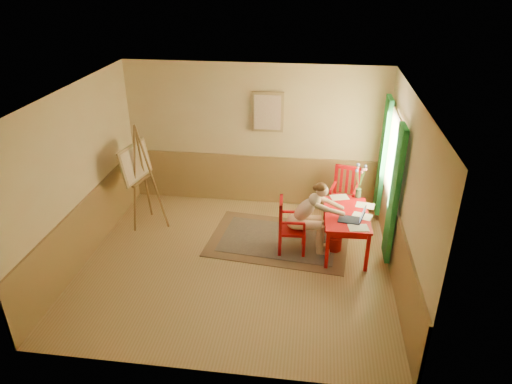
# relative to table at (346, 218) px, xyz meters

# --- Properties ---
(room) EXTENTS (5.04, 4.54, 2.84)m
(room) POSITION_rel_table_xyz_m (-1.75, -0.62, 0.77)
(room) COLOR tan
(room) RESTS_ON ground
(wainscot) EXTENTS (5.00, 4.50, 1.00)m
(wainscot) POSITION_rel_table_xyz_m (-1.75, 0.18, -0.13)
(wainscot) COLOR #A28252
(wainscot) RESTS_ON room
(window) EXTENTS (0.12, 2.01, 2.20)m
(window) POSITION_rel_table_xyz_m (0.67, 0.48, 0.71)
(window) COLOR white
(window) RESTS_ON room
(wall_portrait) EXTENTS (0.60, 0.05, 0.76)m
(wall_portrait) POSITION_rel_table_xyz_m (-1.50, 1.59, 1.27)
(wall_portrait) COLOR #A58756
(wall_portrait) RESTS_ON room
(rug) EXTENTS (2.55, 1.84, 0.02)m
(rug) POSITION_rel_table_xyz_m (-1.12, 0.16, -0.62)
(rug) COLOR #8C7251
(rug) RESTS_ON room
(table) EXTENTS (0.75, 1.22, 0.72)m
(table) POSITION_rel_table_xyz_m (0.00, 0.00, 0.00)
(table) COLOR red
(table) RESTS_ON room
(chair_left) EXTENTS (0.47, 0.45, 0.97)m
(chair_left) POSITION_rel_table_xyz_m (-0.93, -0.12, -0.15)
(chair_left) COLOR red
(chair_left) RESTS_ON room
(chair_back) EXTENTS (0.57, 0.59, 1.07)m
(chair_back) POSITION_rel_table_xyz_m (0.01, 1.02, -0.10)
(chair_back) COLOR red
(chair_back) RESTS_ON room
(figure) EXTENTS (0.96, 0.42, 1.28)m
(figure) POSITION_rel_table_xyz_m (-0.60, -0.09, 0.08)
(figure) COLOR beige
(figure) RESTS_ON room
(laptop) EXTENTS (0.44, 0.31, 0.25)m
(laptop) POSITION_rel_table_xyz_m (0.09, -0.23, 0.14)
(laptop) COLOR #1E2338
(laptop) RESTS_ON table
(papers) EXTENTS (0.78, 1.29, 0.00)m
(papers) POSITION_rel_table_xyz_m (0.15, 0.10, 0.09)
(papers) COLOR white
(papers) RESTS_ON table
(vase) EXTENTS (0.23, 0.30, 0.61)m
(vase) POSITION_rel_table_xyz_m (0.22, 0.63, 0.37)
(vase) COLOR #3F724C
(vase) RESTS_ON table
(wastebasket) EXTENTS (0.26, 0.26, 0.27)m
(wastebasket) POSITION_rel_table_xyz_m (-0.16, -0.00, -0.50)
(wastebasket) COLOR #A3100E
(wastebasket) RESTS_ON room
(easel) EXTENTS (0.71, 0.87, 1.94)m
(easel) POSITION_rel_table_xyz_m (-3.70, 0.46, 0.52)
(easel) COLOR brown
(easel) RESTS_ON room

